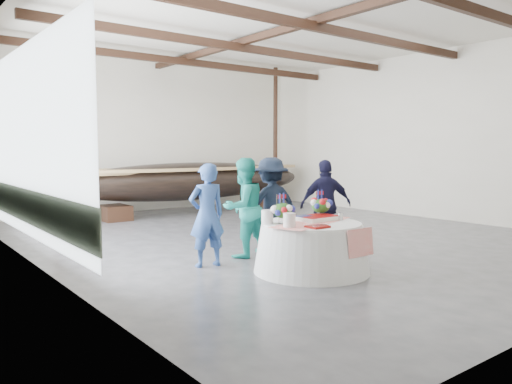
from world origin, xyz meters
TOP-DOWN VIEW (x-y plane):
  - floor at (0.00, 0.00)m, footprint 10.00×12.00m
  - wall_back at (0.00, 6.00)m, footprint 10.00×0.02m
  - wall_left at (-5.00, 0.00)m, footprint 0.02×12.00m
  - wall_right at (5.00, 0.00)m, footprint 0.02×12.00m
  - ceiling at (0.00, 0.00)m, footprint 10.00×12.00m
  - pavilion_structure at (0.00, 0.78)m, footprint 9.80×11.76m
  - open_bay at (-4.95, 1.00)m, footprint 0.03×7.00m
  - longboat_display at (0.35, 4.47)m, footprint 7.93×1.59m
  - banquet_table at (-1.74, -2.70)m, footprint 1.78×1.78m
  - tabletop_items at (-1.78, -2.55)m, footprint 1.73×1.05m
  - guest_woman_blue at (-2.82, -1.43)m, footprint 0.65×0.47m
  - guest_woman_teal at (-1.93, -1.21)m, footprint 0.90×0.74m
  - guest_man_left at (-1.29, -1.17)m, footprint 1.21×0.83m
  - guest_man_right at (-0.32, -1.61)m, footprint 1.07×0.80m

SIDE VIEW (x-z plane):
  - floor at x=0.00m, z-range -0.01..0.01m
  - banquet_table at x=-1.74m, z-range 0.00..0.76m
  - guest_woman_blue at x=-2.82m, z-range 0.00..1.66m
  - guest_man_right at x=-0.32m, z-range 0.00..1.68m
  - guest_man_left at x=-1.29m, z-range 0.00..1.73m
  - guest_woman_teal at x=-1.93m, z-range 0.00..1.73m
  - tabletop_items at x=-1.78m, z-range 0.71..1.11m
  - longboat_display at x=0.35m, z-range 0.21..1.69m
  - open_bay at x=-4.95m, z-range 0.23..3.43m
  - wall_back at x=0.00m, z-range 0.00..4.50m
  - wall_left at x=-5.00m, z-range 0.00..4.50m
  - wall_right at x=5.00m, z-range 0.00..4.50m
  - pavilion_structure at x=0.00m, z-range 1.75..6.25m
  - ceiling at x=0.00m, z-range 4.50..4.50m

